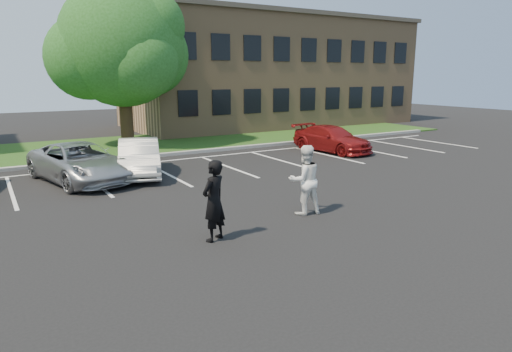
{
  "coord_description": "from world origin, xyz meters",
  "views": [
    {
      "loc": [
        -6.25,
        -9.32,
        3.95
      ],
      "look_at": [
        0.0,
        1.0,
        1.25
      ],
      "focal_mm": 32.0,
      "sensor_mm": 36.0,
      "label": 1
    }
  ],
  "objects": [
    {
      "name": "ground_plane",
      "position": [
        0.0,
        0.0,
        0.0
      ],
      "size": [
        90.0,
        90.0,
        0.0
      ],
      "primitive_type": "plane",
      "color": "black",
      "rests_on": "ground"
    },
    {
      "name": "curb",
      "position": [
        0.0,
        12.0,
        0.07
      ],
      "size": [
        40.0,
        0.3,
        0.15
      ],
      "primitive_type": "cube",
      "color": "gray",
      "rests_on": "ground"
    },
    {
      "name": "grass_strip",
      "position": [
        0.0,
        16.0,
        0.04
      ],
      "size": [
        44.0,
        8.0,
        0.08
      ],
      "primitive_type": "cube",
      "color": "#274711",
      "rests_on": "ground"
    },
    {
      "name": "stall_lines",
      "position": [
        1.4,
        8.95,
        0.01
      ],
      "size": [
        34.0,
        5.36,
        0.01
      ],
      "color": "white",
      "rests_on": "ground"
    },
    {
      "name": "office_building",
      "position": [
        14.0,
        21.99,
        4.16
      ],
      "size": [
        22.4,
        10.4,
        8.3
      ],
      "color": "#9C7954",
      "rests_on": "ground"
    },
    {
      "name": "tree",
      "position": [
        0.76,
        15.97,
        5.35
      ],
      "size": [
        7.8,
        7.2,
        8.8
      ],
      "color": "black",
      "rests_on": "ground"
    },
    {
      "name": "man_black_suit",
      "position": [
        -1.67,
        0.18,
        0.99
      ],
      "size": [
        0.86,
        0.76,
        1.98
      ],
      "primitive_type": "imported",
      "rotation": [
        0.0,
        0.0,
        3.63
      ],
      "color": "black",
      "rests_on": "ground"
    },
    {
      "name": "man_white_shirt",
      "position": [
        1.5,
        0.79,
        1.0
      ],
      "size": [
        1.08,
        0.9,
        2.0
      ],
      "primitive_type": "imported",
      "rotation": [
        0.0,
        0.0,
        2.98
      ],
      "color": "white",
      "rests_on": "ground"
    },
    {
      "name": "car_silver_minivan",
      "position": [
        -3.21,
        8.4,
        0.72
      ],
      "size": [
        3.5,
        5.59,
        1.44
      ],
      "primitive_type": "imported",
      "rotation": [
        0.0,
        0.0,
        0.23
      ],
      "color": "#ABADB2",
      "rests_on": "ground"
    },
    {
      "name": "car_white_sedan",
      "position": [
        -1.01,
        8.27,
        0.72
      ],
      "size": [
        2.71,
        4.61,
        1.43
      ],
      "primitive_type": "imported",
      "rotation": [
        0.0,
        0.0,
        -0.29
      ],
      "color": "silver",
      "rests_on": "ground"
    },
    {
      "name": "car_red_compact",
      "position": [
        9.31,
        8.76,
        0.66
      ],
      "size": [
        2.41,
        4.77,
        1.33
      ],
      "primitive_type": "imported",
      "rotation": [
        0.0,
        0.0,
        0.13
      ],
      "color": "maroon",
      "rests_on": "ground"
    }
  ]
}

